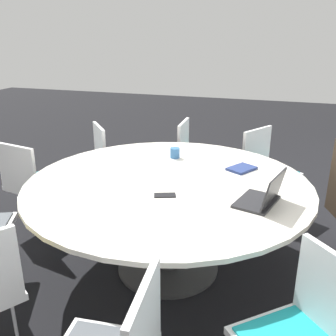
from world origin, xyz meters
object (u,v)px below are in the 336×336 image
Objects in this scene: chair_4 at (113,157)px; chair_9 at (307,332)px; chair_2 at (266,166)px; spiral_notebook at (242,169)px; cell_phone at (165,195)px; chair_5 at (31,179)px; laptop at (264,196)px; coffee_cup at (175,153)px; chair_3 at (195,154)px.

chair_4 is 1.00× the size of chair_9.
chair_4 is at bearing -51.73° from chair_2.
spiral_notebook is at bearing 27.03° from chair_4.
spiral_notebook is 1.65× the size of cell_phone.
laptop reaches higher than chair_5.
chair_9 is 0.86m from laptop.
cell_phone is at bearing 12.03° from coffee_cup.
cell_phone is at bearing -32.60° from spiral_notebook.
spiral_notebook is at bearing 17.61° from chair_5.
laptop reaches higher than spiral_notebook.
cell_phone is (-0.71, -0.88, 0.22)m from chair_9.
chair_4 and chair_9 have the same top height.
laptop is at bearing 25.29° from chair_3.
cell_phone is (0.44, 1.39, 0.22)m from chair_5.
chair_3 and chair_9 have the same top height.
spiral_notebook is at bearing -145.27° from laptop.
chair_2 is 1.55m from chair_4.
chair_2 is 3.29× the size of spiral_notebook.
chair_3 is at bearing 54.69° from chair_5.
laptop is (1.37, 0.05, 0.27)m from chair_2.
chair_3 is 5.44× the size of cell_phone.
coffee_cup is at bearing -116.88° from laptop.
chair_2 is 0.76m from chair_3.
laptop reaches higher than chair_9.
laptop reaches higher than chair_4.
chair_5 is 2.35× the size of laptop.
cell_phone is (0.77, 0.16, -0.04)m from coffee_cup.
laptop is 2.32× the size of cell_phone.
chair_5 is at bearing -85.28° from laptop.
laptop is at bearing 0.43° from chair_5.
chair_4 is at bearing 73.51° from chair_5.
chair_2 is at bearing 76.34° from chair_3.
chair_2 is 1.00× the size of chair_4.
cell_phone is (1.44, -0.56, 0.22)m from chair_2.
chair_4 is 3.29× the size of spiral_notebook.
chair_2 reaches higher than cell_phone.
chair_3 is 2.53m from chair_9.
coffee_cup is 0.79m from cell_phone.
cell_phone is (0.06, -0.62, -0.05)m from laptop.
chair_3 is (-0.15, -0.75, 0.00)m from chair_2.
chair_2 is 2.19m from chair_5.
laptop is (-0.77, -0.26, 0.27)m from chair_9.
laptop is at bearing 19.43° from spiral_notebook.
cell_phone is at bearing -6.49° from chair_5.
laptop reaches higher than cell_phone.
chair_3 is at bearing -16.56° from chair_9.
chair_2 is 9.93× the size of coffee_cup.
chair_3 is 0.87m from chair_4.
chair_3 is 1.61m from cell_phone.
laptop is (0.37, 2.00, 0.27)m from chair_5.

